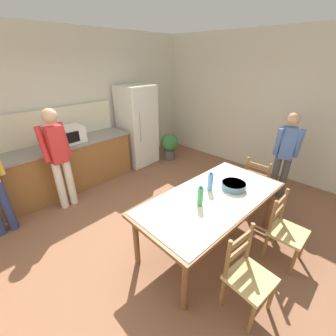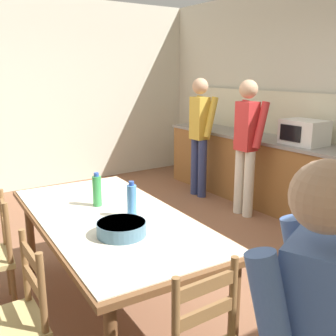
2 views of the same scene
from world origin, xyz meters
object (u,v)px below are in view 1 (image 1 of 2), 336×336
Objects in this scene: bottle_near_centre at (200,196)px; serving_bowl at (234,185)px; refrigerator at (137,126)px; potted_plant at (169,145)px; chair_side_near_left at (247,275)px; dining_table at (212,201)px; person_by_table at (285,152)px; chair_side_near_right at (285,231)px; chair_head_end at (258,183)px; bottle_off_centre at (210,182)px; person_at_counter at (58,155)px; microwave at (69,135)px.

bottle_near_centre is 0.84× the size of serving_bowl.
refrigerator reaches higher than potted_plant.
refrigerator is at bearing 73.05° from chair_side_near_left.
dining_table is 1.34× the size of person_by_table.
refrigerator is 2.01× the size of chair_side_near_left.
potted_plant is at bearing 68.48° from chair_side_near_right.
refrigerator is 3.01m from serving_bowl.
dining_table is 7.86× the size of bottle_near_centre.
bottle_near_centre is 1.65m from chair_head_end.
refrigerator reaches higher than chair_side_near_right.
potted_plant is at bearing 61.68° from chair_side_near_left.
chair_side_near_right is 0.93m from chair_side_near_left.
bottle_off_centre is 2.85m from potted_plant.
person_at_counter is (-2.05, -0.50, 0.04)m from refrigerator.
potted_plant is at bearing 60.78° from serving_bowl.
person_at_counter is at bearing -178.49° from potted_plant.
microwave is (-1.60, 0.02, 0.17)m from refrigerator.
microwave is at bearing 31.96° from chair_head_end.
potted_plant is (2.01, 2.38, -0.51)m from bottle_near_centre.
serving_bowl is 0.35× the size of chair_head_end.
bottle_off_centre reaches higher than chair_side_near_right.
chair_head_end is 0.58× the size of person_by_table.
bottle_near_centre is 2.15m from person_by_table.
refrigerator is 3.96m from chair_side_near_left.
bottle_off_centre reaches higher than dining_table.
refrigerator reaches higher than serving_bowl.
person_at_counter reaches higher than chair_side_near_left.
potted_plant is (1.33, 3.21, -0.06)m from chair_side_near_right.
bottle_off_centre is 1.31m from chair_head_end.
refrigerator is at bearing -76.28° from person_at_counter.
microwave is 0.32× the size of person_by_table.
microwave is 1.85× the size of bottle_off_centre.
bottle_near_centre reaches higher than chair_side_near_left.
person_at_counter is (-1.05, 2.20, 0.06)m from bottle_off_centre.
person_at_counter is (-0.69, 2.31, 0.06)m from bottle_near_centre.
serving_bowl is 0.82m from chair_side_near_right.
person_by_table is at bearing -11.50° from bottle_off_centre.
serving_bowl is at bearing -151.69° from person_at_counter.
chair_side_near_left is 1.36× the size of potted_plant.
dining_table is 2.52m from person_at_counter.
microwave is at bearing 102.66° from bottle_off_centre.
person_by_table reaches higher than dining_table.
microwave is at bearing 168.75° from potted_plant.
microwave reaches higher than dining_table.
person_by_table reaches higher than bottle_near_centre.
dining_table is at bearing 86.74° from chair_head_end.
microwave reaches higher than chair_side_near_left.
refrigerator is 5.71× the size of serving_bowl.
chair_side_near_right is at bearing -112.45° from potted_plant.
refrigerator is 3.12m from bottle_near_centre.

